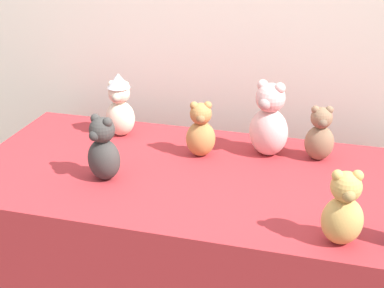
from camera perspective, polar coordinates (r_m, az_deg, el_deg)
display_table at (r=2.36m, az=0.00°, el=-10.70°), size 1.71×0.88×0.72m
teddy_bear_blush at (r=2.29m, az=7.67°, el=2.26°), size 0.19×0.17×0.31m
teddy_bear_honey at (r=1.77m, az=14.84°, el=-6.37°), size 0.15×0.13×0.25m
teddy_bear_caramel at (r=2.28m, az=0.88°, el=1.31°), size 0.14×0.13×0.23m
teddy_bear_cream at (r=2.48m, az=-7.21°, el=3.82°), size 0.13×0.12×0.28m
teddy_bear_charcoal at (r=2.11m, az=-8.83°, el=-0.60°), size 0.16×0.14×0.25m
teddy_bear_mocha at (r=2.30m, az=12.62°, el=0.89°), size 0.13×0.12×0.23m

